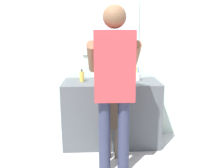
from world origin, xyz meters
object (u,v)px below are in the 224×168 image
Objects in this scene: toothbrush_cup at (138,76)px; soap_bottle at (82,76)px; child_toddler at (113,118)px; adult_parent at (114,76)px.

toothbrush_cup reaches higher than soap_bottle.
toothbrush_cup reaches higher than child_toddler.
adult_parent is at bearing -115.65° from toothbrush_cup.
toothbrush_cup is 0.74m from soap_bottle.
toothbrush_cup is 0.24× the size of child_toddler.
soap_bottle is 0.71m from child_toddler.
soap_bottle is at bearing -176.71° from toothbrush_cup.
adult_parent reaches higher than soap_bottle.
child_toddler is 0.48× the size of adult_parent.
child_toddler is at bearing -126.71° from toothbrush_cup.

